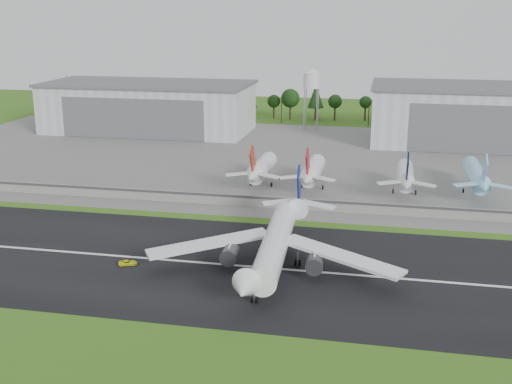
% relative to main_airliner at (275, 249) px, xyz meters
% --- Properties ---
extents(ground, '(600.00, 600.00, 0.00)m').
position_rel_main_airliner_xyz_m(ground, '(-8.53, -9.56, -4.89)').
color(ground, '#2F5C16').
rests_on(ground, ground).
extents(runway, '(320.00, 60.00, 0.10)m').
position_rel_main_airliner_xyz_m(runway, '(-8.53, 0.44, -4.84)').
color(runway, black).
rests_on(runway, ground).
extents(runway_centerline, '(220.00, 1.00, 0.02)m').
position_rel_main_airliner_xyz_m(runway_centerline, '(-8.53, 0.44, -4.78)').
color(runway_centerline, white).
rests_on(runway_centerline, runway).
extents(apron, '(320.00, 150.00, 0.10)m').
position_rel_main_airliner_xyz_m(apron, '(-8.53, 110.44, -4.84)').
color(apron, slate).
rests_on(apron, ground).
extents(blast_fence, '(240.00, 0.61, 3.50)m').
position_rel_main_airliner_xyz_m(blast_fence, '(-8.53, 45.42, -3.09)').
color(blast_fence, gray).
rests_on(blast_fence, ground).
extents(hangar_west, '(97.00, 44.00, 23.20)m').
position_rel_main_airliner_xyz_m(hangar_west, '(-88.53, 155.35, 6.74)').
color(hangar_west, silver).
rests_on(hangar_west, ground).
extents(hangar_east, '(102.00, 47.00, 25.20)m').
position_rel_main_airliner_xyz_m(hangar_east, '(66.47, 155.35, 7.73)').
color(hangar_east, silver).
rests_on(hangar_east, ground).
extents(water_tower, '(8.40, 8.40, 29.40)m').
position_rel_main_airliner_xyz_m(water_tower, '(-13.53, 175.44, 19.66)').
color(water_tower, '#99999E').
rests_on(water_tower, ground).
extents(utility_poles, '(230.00, 3.00, 12.00)m').
position_rel_main_airliner_xyz_m(utility_poles, '(-8.53, 190.44, -4.89)').
color(utility_poles, black).
rests_on(utility_poles, ground).
extents(treeline, '(320.00, 16.00, 22.00)m').
position_rel_main_airliner_xyz_m(treeline, '(-8.53, 205.44, -4.89)').
color(treeline, black).
rests_on(treeline, ground).
extents(main_airliner, '(57.19, 59.23, 18.17)m').
position_rel_main_airliner_xyz_m(main_airliner, '(0.00, 0.00, 0.00)').
color(main_airliner, white).
rests_on(main_airliner, runway).
extents(ground_vehicle, '(4.64, 3.49, 1.17)m').
position_rel_main_airliner_xyz_m(ground_vehicle, '(-33.21, -4.39, -4.21)').
color(ground_vehicle, yellow).
rests_on(ground_vehicle, runway).
extents(parked_jet_red_a, '(7.36, 31.29, 16.64)m').
position_rel_main_airliner_xyz_m(parked_jet_red_a, '(-16.79, 66.99, 1.24)').
color(parked_jet_red_a, white).
rests_on(parked_jet_red_a, ground).
extents(parked_jet_red_b, '(7.36, 31.29, 16.60)m').
position_rel_main_airliner_xyz_m(parked_jet_red_b, '(0.09, 66.98, 1.20)').
color(parked_jet_red_b, white).
rests_on(parked_jet_red_b, ground).
extents(parked_jet_navy, '(7.36, 31.29, 16.47)m').
position_rel_main_airliner_xyz_m(parked_jet_navy, '(29.33, 66.96, 1.09)').
color(parked_jet_navy, silver).
rests_on(parked_jet_navy, ground).
extents(parked_jet_skyblue, '(7.36, 37.29, 16.54)m').
position_rel_main_airliner_xyz_m(parked_jet_skyblue, '(51.17, 71.97, 1.09)').
color(parked_jet_skyblue, '#93DAFE').
rests_on(parked_jet_skyblue, ground).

